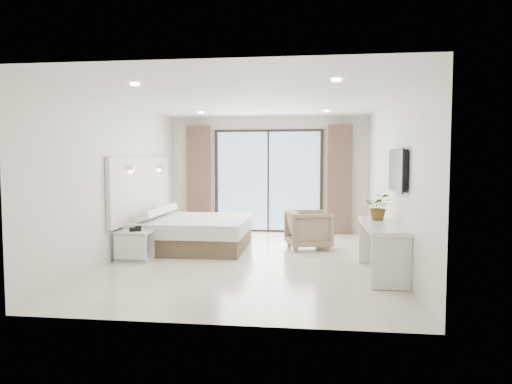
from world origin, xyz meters
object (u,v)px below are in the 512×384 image
(nightstand, at_px, (135,245))
(bed, at_px, (192,232))
(armchair, at_px, (309,228))
(console_desk, at_px, (382,237))

(nightstand, bearing_deg, bed, 60.35)
(nightstand, distance_m, armchair, 3.24)
(console_desk, bearing_deg, armchair, 118.88)
(bed, relative_size, console_desk, 1.23)
(bed, relative_size, armchair, 2.60)
(bed, distance_m, armchair, 2.24)
(nightstand, height_order, console_desk, console_desk)
(nightstand, xyz_separation_m, armchair, (2.92, 1.40, 0.15))
(bed, height_order, armchair, armchair)
(bed, xyz_separation_m, console_desk, (3.30, -1.70, 0.26))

